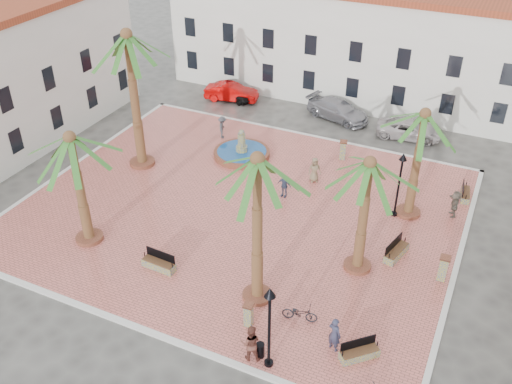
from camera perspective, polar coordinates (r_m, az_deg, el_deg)
ground at (r=35.54m, az=-1.46°, el=-1.79°), size 120.00×120.00×0.00m
plaza at (r=35.49m, az=-1.46°, el=-1.69°), size 26.00×22.00×0.15m
kerb_n at (r=44.18m, az=4.92°, el=5.71°), size 26.30×0.30×0.16m
kerb_s at (r=28.44m, az=-11.63°, el=-13.17°), size 26.30×0.30×0.16m
kerb_e at (r=32.94m, az=19.41°, el=-7.08°), size 0.30×22.30×0.16m
kerb_w at (r=42.09m, az=-17.54°, el=2.69°), size 0.30×22.30×0.16m
building_north at (r=50.31m, az=8.98°, el=14.71°), size 30.40×7.40×9.50m
fountain at (r=40.90m, az=-1.43°, el=4.00°), size 4.03×4.03×2.08m
palm_nw at (r=37.41m, az=-12.65°, el=13.72°), size 5.69×5.69×9.61m
palm_sw at (r=31.20m, az=-17.90°, el=3.91°), size 5.09×5.09×6.94m
palm_s at (r=24.90m, az=0.14°, el=1.64°), size 4.91×4.91×8.37m
palm_e at (r=28.13m, az=11.17°, el=1.54°), size 4.82×4.82×6.85m
palm_ne at (r=33.22m, az=16.37°, el=6.31°), size 4.83×4.83×7.05m
bench_s at (r=31.18m, az=-9.68°, el=-7.10°), size 1.95×0.69×1.01m
bench_se at (r=26.81m, az=10.29°, el=-15.56°), size 1.70×1.66×0.96m
bench_e at (r=32.44m, az=13.85°, el=-5.85°), size 1.05×2.03×1.03m
bench_ne at (r=38.64m, az=20.17°, el=-0.19°), size 0.73×1.77×0.91m
lamppost_s at (r=24.10m, az=1.36°, el=-12.14°), size 0.49×0.49×4.53m
lamppost_e at (r=34.28m, az=14.25°, el=1.74°), size 0.47×0.47×4.29m
bollard_se at (r=27.45m, az=-0.75°, el=-12.14°), size 0.51×0.51×1.31m
bollard_n at (r=40.74m, az=8.69°, el=4.21°), size 0.62×0.62×1.43m
bollard_e at (r=31.30m, az=18.22°, el=-7.21°), size 0.56×0.56×1.50m
litter_bin at (r=26.38m, az=0.43°, el=-15.52°), size 0.39×0.39×0.76m
cyclist_a at (r=26.49m, az=7.86°, el=-13.90°), size 0.79×0.67×1.85m
bicycle_a at (r=27.92m, az=4.40°, el=-11.97°), size 1.81×0.93×0.91m
cyclist_b at (r=25.89m, az=-0.54°, el=-14.86°), size 1.12×1.01×1.90m
pedestrian_fountain_a at (r=37.82m, az=5.87°, el=2.22°), size 1.01×0.93×1.73m
pedestrian_fountain_b at (r=36.16m, az=2.83°, el=0.67°), size 0.98×0.49×1.60m
pedestrian_north at (r=43.17m, az=-3.38°, el=6.48°), size 1.02×1.27×1.72m
pedestrian_east at (r=36.34m, az=19.27°, el=-1.10°), size 0.92×1.67×1.72m
car_black at (r=50.17m, az=-2.18°, el=10.05°), size 4.39×2.95×1.39m
car_red at (r=49.83m, az=-2.47°, el=9.95°), size 4.80×2.51×1.50m
car_silver at (r=46.90m, az=8.17°, el=8.13°), size 5.70×3.62×1.54m
car_white at (r=45.08m, az=15.08°, el=6.09°), size 5.19×2.95×1.37m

